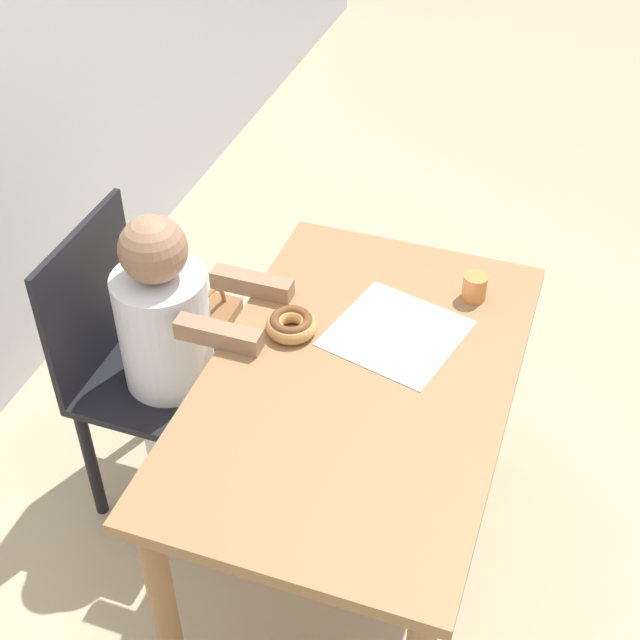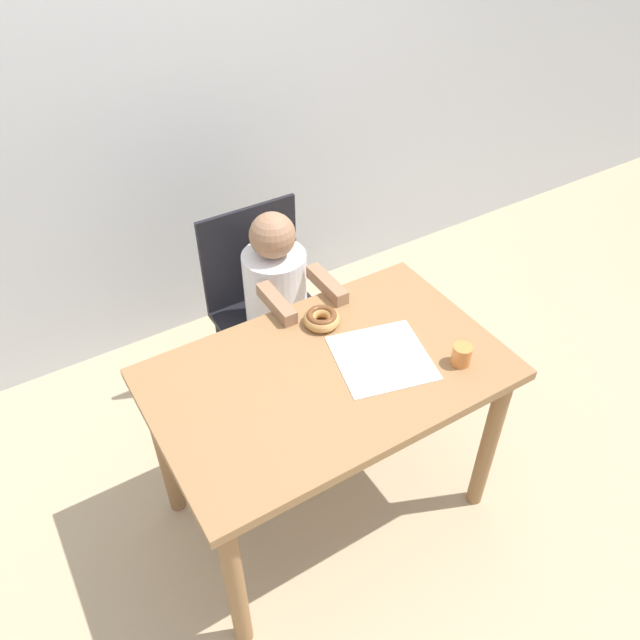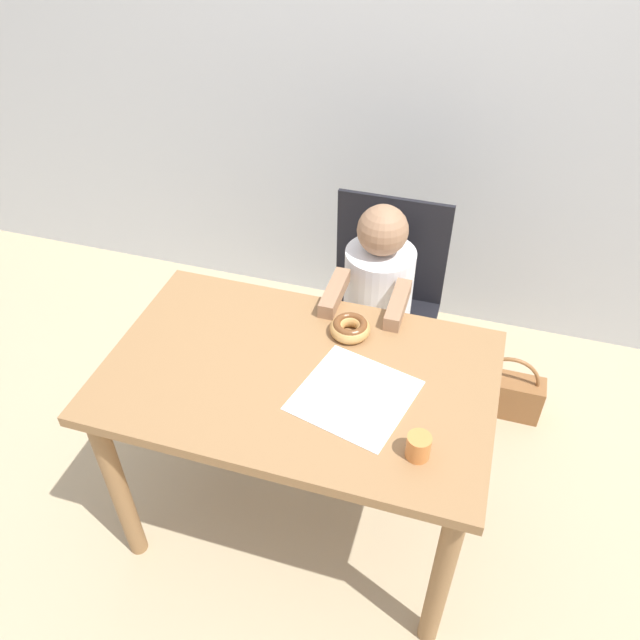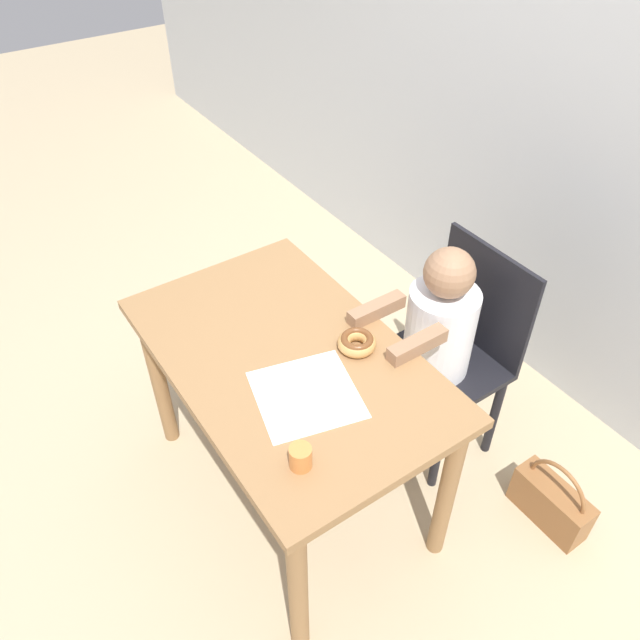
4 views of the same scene
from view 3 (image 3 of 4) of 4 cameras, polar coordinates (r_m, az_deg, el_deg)
ground_plane at (r=2.40m, az=-1.59°, el=-17.24°), size 12.00×12.00×0.00m
wall_back at (r=2.68m, az=7.52°, el=23.38°), size 8.00×0.05×2.50m
dining_table at (r=1.90m, az=-1.93°, el=-7.20°), size 1.14×0.71×0.74m
chair at (r=2.46m, az=5.66°, el=1.21°), size 0.43×0.37×0.90m
child_figure at (r=2.36m, az=5.10°, el=-0.09°), size 0.26×0.45×0.98m
donut at (r=1.92m, az=2.77°, el=-0.68°), size 0.13×0.13×0.05m
napkin at (r=1.75m, az=3.18°, el=-6.89°), size 0.36×0.36×0.00m
handbag at (r=2.73m, az=16.58°, el=-6.41°), size 0.30×0.11×0.30m
cup at (r=1.61m, az=8.98°, el=-11.35°), size 0.06×0.06×0.07m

